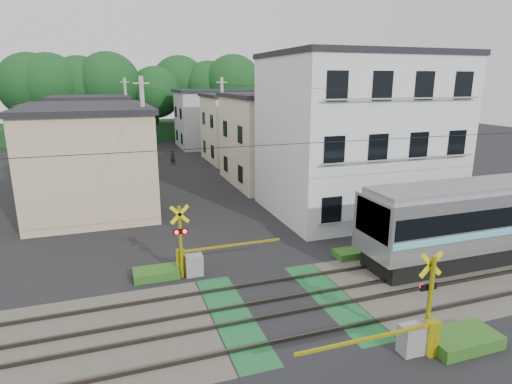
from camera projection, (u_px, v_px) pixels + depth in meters
name	position (u px, v px, depth m)	size (l,w,h in m)	color
ground	(284.00, 308.00, 15.06)	(120.00, 120.00, 0.00)	black
track_bed	(284.00, 307.00, 15.05)	(120.00, 120.00, 0.14)	#47423A
crossing_signal_near	(416.00, 332.00, 12.35)	(4.74, 0.65, 3.09)	yellow
crossing_signal_far	(191.00, 259.00, 17.41)	(4.74, 0.65, 3.09)	yellow
apartment_block	(356.00, 134.00, 25.24)	(10.20, 8.36, 9.30)	silver
houses_row	(175.00, 133.00, 38.02)	(22.07, 31.35, 6.80)	tan
tree_hill	(142.00, 95.00, 56.62)	(40.00, 13.89, 11.25)	#15411A
catenary	(433.00, 192.00, 16.04)	(60.00, 5.04, 7.00)	#2D2D33
utility_poles	(164.00, 127.00, 34.73)	(7.90, 42.00, 8.00)	#A5A5A0
pedestrian	(172.00, 157.00, 40.18)	(0.55, 0.36, 1.51)	#24262D
weed_patches	(330.00, 296.00, 15.48)	(10.25, 8.80, 0.40)	#2D5E1E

